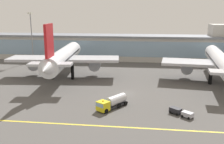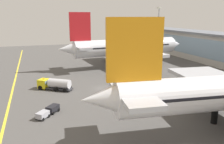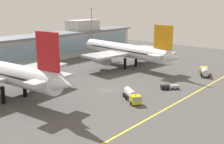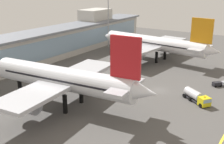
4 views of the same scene
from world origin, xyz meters
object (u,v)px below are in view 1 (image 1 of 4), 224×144
at_px(baggage_tug_near, 112,102).
at_px(apron_light_mast_centre, 31,30).
at_px(airliner_near_left, 64,57).
at_px(service_truck_far, 181,112).
at_px(airliner_near_right, 221,62).

xyz_separation_m(baggage_tug_near, apron_light_mast_centre, (-43.71, 54.09, 13.32)).
distance_m(airliner_near_left, service_truck_far, 48.09).
height_order(airliner_near_right, baggage_tug_near, airliner_near_right).
distance_m(airliner_near_right, apron_light_mast_centre, 81.12).
height_order(airliner_near_right, service_truck_far, airliner_near_right).
distance_m(service_truck_far, apron_light_mast_centre, 83.48).
height_order(service_truck_far, apron_light_mast_centre, apron_light_mast_centre).
bearing_deg(airliner_near_left, baggage_tug_near, -148.88).
xyz_separation_m(airliner_near_right, apron_light_mast_centre, (-76.25, 26.45, 8.14)).
bearing_deg(airliner_near_left, apron_light_mast_centre, 36.37).
height_order(baggage_tug_near, apron_light_mast_centre, apron_light_mast_centre).
xyz_separation_m(airliner_near_left, apron_light_mast_centre, (-23.13, 26.08, 7.65)).
bearing_deg(baggage_tug_near, airliner_near_left, -108.09).
xyz_separation_m(service_truck_far, apron_light_mast_centre, (-59.75, 56.58, 14.03)).
distance_m(baggage_tug_near, apron_light_mast_centre, 70.81).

